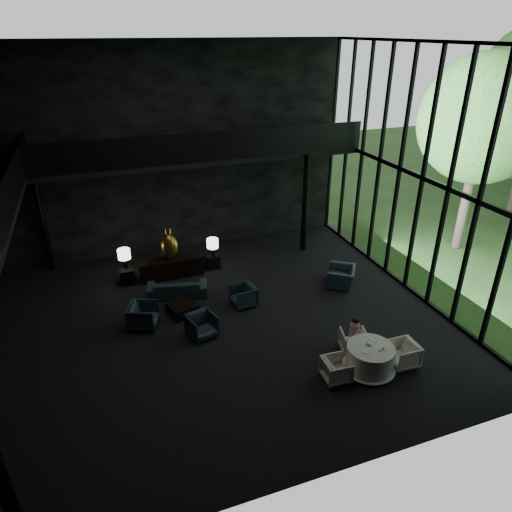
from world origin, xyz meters
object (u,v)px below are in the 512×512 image
object	(u,v)px
window_armchair	(341,274)
lounge_armchair_east	(243,295)
table_lamp_left	(124,255)
lounge_armchair_west	(143,314)
side_table_left	(127,276)
dining_table	(369,360)
table_lamp_right	(213,244)
sofa	(177,285)
dining_chair_north	(353,341)
console	(172,268)
child	(355,327)
lounge_armchair_south	(202,324)
bronze_urn	(169,246)
coffee_table	(183,309)
side_table_right	(212,261)
dining_chair_west	(336,369)
dining_chair_east	(403,353)

from	to	relation	value
window_armchair	lounge_armchair_east	bearing A→B (deg)	-54.99
table_lamp_left	lounge_armchair_west	xyz separation A→B (m)	(0.20, -3.01, -0.64)
side_table_left	window_armchair	bearing A→B (deg)	-21.19
side_table_left	lounge_armchair_west	bearing A→B (deg)	-86.13
lounge_armchair_east	table_lamp_left	bearing A→B (deg)	-135.76
lounge_armchair_west	lounge_armchair_east	xyz separation A→B (m)	(3.28, 0.12, -0.07)
lounge_armchair_east	dining_table	distance (m)	4.75
table_lamp_right	sofa	size ratio (longest dim) A/B	0.37
dining_chair_north	table_lamp_right	bearing A→B (deg)	-53.21
console	child	bearing A→B (deg)	-55.75
lounge_armchair_south	dining_chair_north	xyz separation A→B (m)	(3.88, -2.16, -0.07)
bronze_urn	coffee_table	bearing A→B (deg)	-92.95
lounge_armchair_east	coffee_table	size ratio (longest dim) A/B	0.95
side_table_right	child	world-z (taller)	child
sofa	lounge_armchair_east	distance (m)	2.37
lounge_armchair_west	dining_chair_west	bearing A→B (deg)	-111.58
bronze_urn	lounge_armchair_east	xyz separation A→B (m)	(1.87, -2.79, -0.86)
dining_table	dining_chair_east	world-z (taller)	dining_table
bronze_urn	lounge_armchair_west	size ratio (longest dim) A/B	1.28
lounge_armchair_west	coffee_table	distance (m)	1.33
dining_chair_east	bronze_urn	bearing A→B (deg)	-143.95
console	lounge_armchair_west	bearing A→B (deg)	-116.26
window_armchair	dining_chair_east	bearing A→B (deg)	26.97
sofa	lounge_armchair_south	distance (m)	2.58
console	side_table_right	distance (m)	1.62
side_table_left	table_lamp_left	xyz separation A→B (m)	(0.00, 0.07, 0.82)
bronze_urn	child	world-z (taller)	bronze_urn
window_armchair	lounge_armchair_west	bearing A→B (deg)	-54.26
table_lamp_right	dining_chair_west	world-z (taller)	table_lamp_right
bronze_urn	table_lamp_right	size ratio (longest dim) A/B	1.63
lounge_armchair_south	dining_chair_east	distance (m)	5.76
console	sofa	xyz separation A→B (m)	(-0.07, -1.36, 0.01)
coffee_table	dining_chair_west	distance (m)	5.44
sofa	child	xyz separation A→B (m)	(4.17, -4.66, 0.36)
console	side_table_right	bearing A→B (deg)	7.35
sofa	lounge_armchair_west	xyz separation A→B (m)	(-1.33, -1.48, 0.08)
table_lamp_right	table_lamp_left	bearing A→B (deg)	177.60
side_table_right	lounge_armchair_south	distance (m)	4.37
sofa	lounge_armchair_south	xyz separation A→B (m)	(0.24, -2.57, 0.02)
table_lamp_left	lounge_armchair_east	xyz separation A→B (m)	(3.47, -2.89, -0.71)
child	side_table_right	bearing A→B (deg)	-68.14
side_table_right	dining_chair_east	world-z (taller)	dining_chair_east
table_lamp_right	lounge_armchair_east	xyz separation A→B (m)	(0.27, -2.75, -0.68)
console	dining_table	distance (m)	8.04
table_lamp_right	lounge_armchair_south	xyz separation A→B (m)	(-1.43, -3.96, -0.67)
lounge_armchair_south	child	bearing A→B (deg)	-43.93
console	lounge_armchair_east	xyz separation A→B (m)	(1.87, -2.72, 0.02)
coffee_table	console	bearing A→B (deg)	86.97
side_table_right	table_lamp_right	xyz separation A→B (m)	(0.00, -0.17, 0.80)
lounge_armchair_south	child	size ratio (longest dim) A/B	1.37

